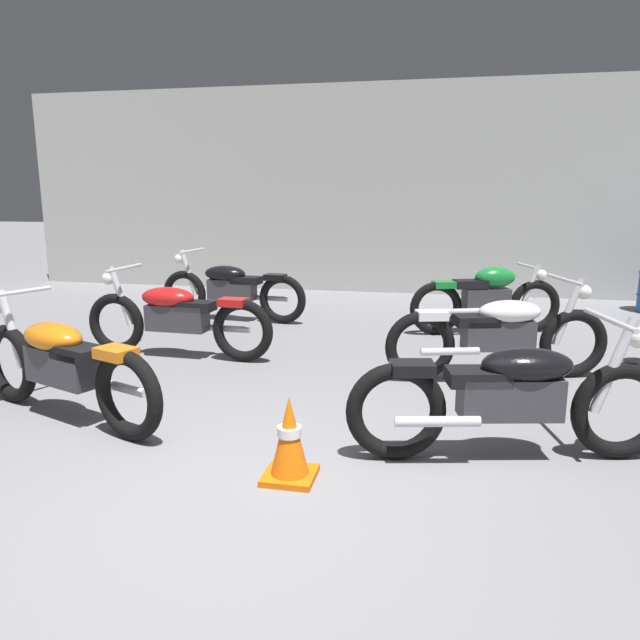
{
  "coord_description": "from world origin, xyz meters",
  "views": [
    {
      "loc": [
        1.17,
        -2.96,
        1.76
      ],
      "look_at": [
        0.0,
        2.6,
        0.55
      ],
      "focal_mm": 33.68,
      "sensor_mm": 36.0,
      "label": 1
    }
  ],
  "objects_px": {
    "traffic_cone": "(289,440)",
    "motorcycle_left_row_0": "(62,363)",
    "motorcycle_right_row_0": "(512,394)",
    "motorcycle_right_row_2": "(487,298)",
    "motorcycle_right_row_1": "(500,333)",
    "motorcycle_left_row_2": "(231,288)",
    "motorcycle_left_row_1": "(176,316)"
  },
  "relations": [
    {
      "from": "motorcycle_right_row_0",
      "to": "motorcycle_right_row_2",
      "type": "height_order",
      "value": "motorcycle_right_row_0"
    },
    {
      "from": "motorcycle_right_row_0",
      "to": "motorcycle_right_row_1",
      "type": "distance_m",
      "value": 1.83
    },
    {
      "from": "motorcycle_right_row_2",
      "to": "motorcycle_right_row_0",
      "type": "bearing_deg",
      "value": -90.99
    },
    {
      "from": "motorcycle_left_row_0",
      "to": "motorcycle_right_row_1",
      "type": "distance_m",
      "value": 3.86
    },
    {
      "from": "motorcycle_left_row_2",
      "to": "motorcycle_right_row_1",
      "type": "xyz_separation_m",
      "value": [
        3.45,
        -2.06,
        0.0
      ]
    },
    {
      "from": "traffic_cone",
      "to": "motorcycle_left_row_1",
      "type": "bearing_deg",
      "value": 127.39
    },
    {
      "from": "motorcycle_left_row_1",
      "to": "motorcycle_right_row_1",
      "type": "xyz_separation_m",
      "value": [
        3.35,
        -0.1,
        0.0
      ]
    },
    {
      "from": "motorcycle_right_row_0",
      "to": "motorcycle_right_row_2",
      "type": "relative_size",
      "value": 1.13
    },
    {
      "from": "motorcycle_right_row_1",
      "to": "motorcycle_right_row_0",
      "type": "bearing_deg",
      "value": -92.04
    },
    {
      "from": "motorcycle_left_row_1",
      "to": "traffic_cone",
      "type": "distance_m",
      "value": 3.17
    },
    {
      "from": "motorcycle_right_row_0",
      "to": "motorcycle_right_row_1",
      "type": "height_order",
      "value": "same"
    },
    {
      "from": "traffic_cone",
      "to": "motorcycle_left_row_0",
      "type": "bearing_deg",
      "value": 162.46
    },
    {
      "from": "motorcycle_right_row_0",
      "to": "motorcycle_right_row_1",
      "type": "xyz_separation_m",
      "value": [
        0.06,
        1.83,
        0.0
      ]
    },
    {
      "from": "motorcycle_left_row_0",
      "to": "motorcycle_right_row_2",
      "type": "relative_size",
      "value": 1.08
    },
    {
      "from": "motorcycle_left_row_1",
      "to": "traffic_cone",
      "type": "xyz_separation_m",
      "value": [
        1.92,
        -2.52,
        -0.19
      ]
    },
    {
      "from": "motorcycle_left_row_0",
      "to": "motorcycle_left_row_1",
      "type": "height_order",
      "value": "same"
    },
    {
      "from": "motorcycle_left_row_0",
      "to": "motorcycle_right_row_0",
      "type": "bearing_deg",
      "value": -0.77
    },
    {
      "from": "motorcycle_right_row_0",
      "to": "traffic_cone",
      "type": "xyz_separation_m",
      "value": [
        -1.37,
        -0.59,
        -0.19
      ]
    },
    {
      "from": "motorcycle_left_row_0",
      "to": "motorcycle_left_row_2",
      "type": "distance_m",
      "value": 3.84
    },
    {
      "from": "motorcycle_left_row_0",
      "to": "motorcycle_right_row_1",
      "type": "height_order",
      "value": "same"
    },
    {
      "from": "motorcycle_right_row_0",
      "to": "traffic_cone",
      "type": "height_order",
      "value": "motorcycle_right_row_0"
    },
    {
      "from": "motorcycle_left_row_0",
      "to": "motorcycle_left_row_2",
      "type": "bearing_deg",
      "value": 90.27
    },
    {
      "from": "motorcycle_left_row_0",
      "to": "motorcycle_left_row_2",
      "type": "height_order",
      "value": "same"
    },
    {
      "from": "motorcycle_left_row_0",
      "to": "motorcycle_right_row_2",
      "type": "xyz_separation_m",
      "value": [
        3.43,
        3.75,
        0.01
      ]
    },
    {
      "from": "motorcycle_right_row_2",
      "to": "motorcycle_left_row_0",
      "type": "bearing_deg",
      "value": -132.43
    },
    {
      "from": "motorcycle_left_row_2",
      "to": "motorcycle_right_row_0",
      "type": "relative_size",
      "value": 1.01
    },
    {
      "from": "motorcycle_left_row_2",
      "to": "motorcycle_right_row_0",
      "type": "bearing_deg",
      "value": -49.0
    },
    {
      "from": "motorcycle_left_row_0",
      "to": "motorcycle_right_row_0",
      "type": "height_order",
      "value": "same"
    },
    {
      "from": "motorcycle_right_row_0",
      "to": "motorcycle_left_row_1",
      "type": "bearing_deg",
      "value": 149.58
    },
    {
      "from": "motorcycle_left_row_0",
      "to": "motorcycle_right_row_2",
      "type": "height_order",
      "value": "motorcycle_left_row_0"
    },
    {
      "from": "motorcycle_left_row_1",
      "to": "traffic_cone",
      "type": "height_order",
      "value": "motorcycle_left_row_1"
    },
    {
      "from": "motorcycle_right_row_1",
      "to": "traffic_cone",
      "type": "relative_size",
      "value": 3.92
    }
  ]
}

